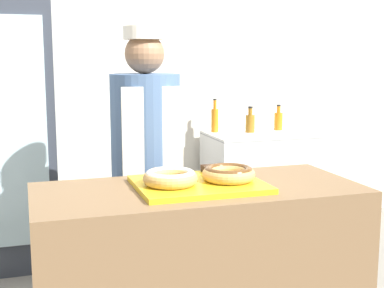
% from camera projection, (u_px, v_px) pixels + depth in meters
% --- Properties ---
extents(wall_back, '(8.00, 0.06, 2.70)m').
position_uv_depth(wall_back, '(117.00, 73.00, 4.32)').
color(wall_back, silver).
rests_on(wall_back, ground_plane).
extents(display_counter, '(1.46, 0.64, 0.90)m').
position_uv_depth(display_counter, '(199.00, 282.00, 2.46)').
color(display_counter, brown).
rests_on(display_counter, ground_plane).
extents(serving_tray, '(0.56, 0.46, 0.02)m').
position_uv_depth(serving_tray, '(199.00, 184.00, 2.39)').
color(serving_tray, yellow).
rests_on(serving_tray, display_counter).
extents(donut_light_glaze, '(0.24, 0.24, 0.06)m').
position_uv_depth(donut_light_glaze, '(170.00, 177.00, 2.32)').
color(donut_light_glaze, tan).
rests_on(donut_light_glaze, serving_tray).
extents(donut_chocolate_glaze, '(0.24, 0.24, 0.06)m').
position_uv_depth(donut_chocolate_glaze, '(229.00, 173.00, 2.40)').
color(donut_chocolate_glaze, tan).
rests_on(donut_chocolate_glaze, serving_tray).
extents(brownie_back_left, '(0.08, 0.08, 0.03)m').
position_uv_depth(brownie_back_left, '(163.00, 172.00, 2.52)').
color(brownie_back_left, '#382111').
rests_on(brownie_back_left, serving_tray).
extents(brownie_back_right, '(0.08, 0.08, 0.03)m').
position_uv_depth(brownie_back_right, '(210.00, 169.00, 2.59)').
color(brownie_back_right, '#382111').
rests_on(brownie_back_right, serving_tray).
extents(baker_person, '(0.38, 0.38, 1.64)m').
position_uv_depth(baker_person, '(146.00, 169.00, 2.96)').
color(baker_person, '#4C4C51').
rests_on(baker_person, ground_plane).
extents(beverage_fridge, '(0.64, 0.67, 1.89)m').
position_uv_depth(beverage_fridge, '(7.00, 133.00, 3.76)').
color(beverage_fridge, '#333842').
rests_on(beverage_fridge, ground_plane).
extents(chest_freezer, '(0.86, 0.58, 0.86)m').
position_uv_depth(chest_freezer, '(260.00, 184.00, 4.44)').
color(chest_freezer, silver).
rests_on(chest_freezer, ground_plane).
extents(bottle_orange, '(0.06, 0.06, 0.28)m').
position_uv_depth(bottle_orange, '(215.00, 119.00, 4.41)').
color(bottle_orange, orange).
rests_on(bottle_orange, chest_freezer).
extents(bottle_amber, '(0.08, 0.08, 0.21)m').
position_uv_depth(bottle_amber, '(250.00, 122.00, 4.39)').
color(bottle_amber, '#99661E').
rests_on(bottle_amber, chest_freezer).
extents(bottle_orange_b, '(0.07, 0.07, 0.22)m').
position_uv_depth(bottle_orange_b, '(278.00, 120.00, 4.54)').
color(bottle_orange_b, orange).
rests_on(bottle_orange_b, chest_freezer).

